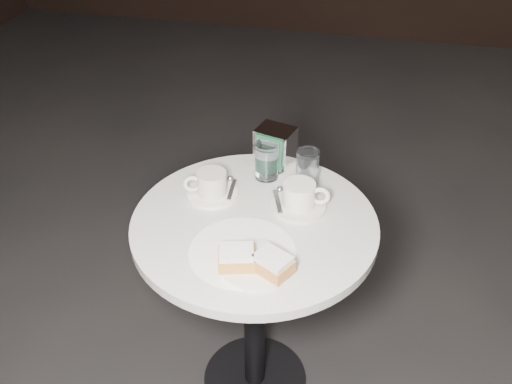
% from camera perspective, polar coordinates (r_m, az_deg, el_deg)
% --- Properties ---
extents(ground, '(7.00, 7.00, 0.00)m').
position_cam_1_polar(ground, '(2.16, -0.13, -18.44)').
color(ground, black).
rests_on(ground, ground).
extents(cafe_table, '(0.70, 0.70, 0.74)m').
position_cam_1_polar(cafe_table, '(1.74, -0.15, -7.93)').
color(cafe_table, black).
rests_on(cafe_table, ground).
extents(sugar_spill, '(0.30, 0.30, 0.00)m').
position_cam_1_polar(sugar_spill, '(1.51, -1.38, -5.95)').
color(sugar_spill, white).
rests_on(sugar_spill, cafe_table).
extents(beignet_plate, '(0.20, 0.19, 0.06)m').
position_cam_1_polar(beignet_plate, '(1.45, -0.09, -7.00)').
color(beignet_plate, silver).
rests_on(beignet_plate, cafe_table).
extents(coffee_cup_left, '(0.20, 0.20, 0.08)m').
position_cam_1_polar(coffee_cup_left, '(1.69, -4.49, 0.66)').
color(coffee_cup_left, white).
rests_on(coffee_cup_left, cafe_table).
extents(coffee_cup_right, '(0.18, 0.17, 0.08)m').
position_cam_1_polar(coffee_cup_right, '(1.64, 4.37, -0.54)').
color(coffee_cup_right, silver).
rests_on(coffee_cup_right, cafe_table).
extents(water_glass_left, '(0.08, 0.08, 0.12)m').
position_cam_1_polar(water_glass_left, '(1.76, 1.08, 3.14)').
color(water_glass_left, white).
rests_on(water_glass_left, cafe_table).
extents(water_glass_right, '(0.08, 0.08, 0.11)m').
position_cam_1_polar(water_glass_right, '(1.74, 5.15, 2.43)').
color(water_glass_right, white).
rests_on(water_glass_right, cafe_table).
extents(napkin_dispenser, '(0.13, 0.12, 0.13)m').
position_cam_1_polar(napkin_dispenser, '(1.81, 1.92, 4.46)').
color(napkin_dispenser, silver).
rests_on(napkin_dispenser, cafe_table).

